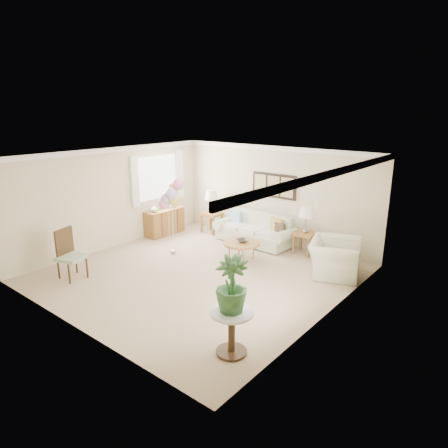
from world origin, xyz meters
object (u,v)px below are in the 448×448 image
(sofa, at_px, (255,232))
(armchair, at_px, (335,258))
(accent_chair, at_px, (69,253))
(coffee_table, at_px, (242,244))
(balloon_cluster, at_px, (171,195))

(sofa, height_order, armchair, sofa)
(sofa, distance_m, accent_chair, 4.77)
(coffee_table, height_order, armchair, armchair)
(sofa, xyz_separation_m, balloon_cluster, (-1.12, -2.00, 1.19))
(armchair, distance_m, balloon_cluster, 4.09)
(sofa, xyz_separation_m, armchair, (2.57, -0.64, 0.06))
(armchair, height_order, accent_chair, accent_chair)
(coffee_table, bearing_deg, balloon_cluster, -154.44)
(armchair, distance_m, accent_chair, 5.76)
(armchair, relative_size, accent_chair, 1.10)
(coffee_table, distance_m, armchair, 2.19)
(coffee_table, relative_size, accent_chair, 0.82)
(coffee_table, relative_size, balloon_cluster, 0.45)
(sofa, relative_size, accent_chair, 2.10)
(balloon_cluster, bearing_deg, armchair, 20.16)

